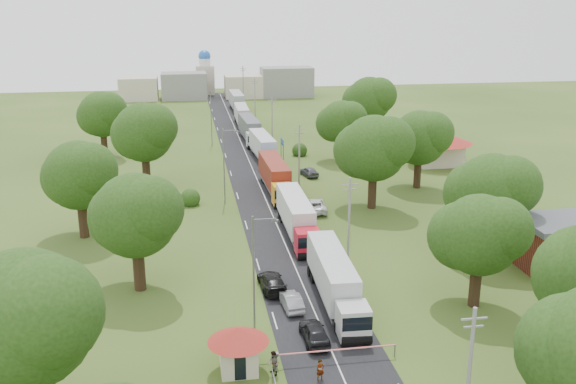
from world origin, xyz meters
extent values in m
plane|color=#334918|center=(0.00, 0.00, 0.00)|extent=(260.00, 260.00, 0.00)
cube|color=black|center=(0.00, 20.00, 0.00)|extent=(8.00, 200.00, 0.04)
cylinder|color=slate|center=(-4.50, -25.00, 0.55)|extent=(0.20, 0.20, 1.10)
cube|color=slate|center=(-4.50, -25.00, 1.05)|extent=(0.35, 0.35, 0.25)
cylinder|color=red|center=(0.00, -25.00, 1.00)|extent=(9.00, 0.12, 0.12)
cylinder|color=slate|center=(4.50, -25.00, 0.50)|extent=(0.10, 0.10, 1.00)
cube|color=beige|center=(-7.20, -25.00, 1.20)|extent=(2.60, 2.60, 2.40)
cone|color=maroon|center=(-7.20, -25.00, 2.90)|extent=(4.40, 4.40, 1.10)
cube|color=black|center=(-5.89, -25.00, 1.40)|extent=(0.02, 1.20, 0.90)
cube|color=black|center=(-7.20, -26.31, 1.00)|extent=(0.80, 0.02, 1.90)
cylinder|color=slate|center=(5.20, 33.80, 2.00)|extent=(0.12, 0.12, 4.00)
cylinder|color=slate|center=(5.20, 36.20, 2.00)|extent=(0.12, 0.12, 4.00)
cube|color=#164098|center=(5.20, 35.00, 3.60)|extent=(0.06, 3.00, 1.00)
cube|color=silver|center=(5.20, 35.00, 3.60)|extent=(0.07, 3.10, 0.06)
cylinder|color=gray|center=(5.50, -35.00, 4.50)|extent=(0.24, 0.24, 9.00)
cube|color=gray|center=(5.50, -35.00, 8.30)|extent=(1.60, 0.10, 0.10)
cube|color=gray|center=(5.50, -35.00, 7.80)|extent=(1.20, 0.10, 0.10)
cylinder|color=gray|center=(5.50, -7.00, 4.50)|extent=(0.24, 0.24, 9.00)
cube|color=gray|center=(5.50, -7.00, 8.30)|extent=(1.60, 0.10, 0.10)
cube|color=gray|center=(5.50, -7.00, 7.80)|extent=(1.20, 0.10, 0.10)
cylinder|color=gray|center=(5.50, 21.00, 4.50)|extent=(0.24, 0.24, 9.00)
cube|color=gray|center=(5.50, 21.00, 8.30)|extent=(1.60, 0.10, 0.10)
cube|color=gray|center=(5.50, 21.00, 7.80)|extent=(1.20, 0.10, 0.10)
cylinder|color=gray|center=(5.50, 49.00, 4.50)|extent=(0.24, 0.24, 9.00)
cube|color=gray|center=(5.50, 49.00, 8.30)|extent=(1.60, 0.10, 0.10)
cube|color=gray|center=(5.50, 49.00, 7.80)|extent=(1.20, 0.10, 0.10)
cylinder|color=gray|center=(5.50, 77.00, 4.50)|extent=(0.24, 0.24, 9.00)
cube|color=gray|center=(5.50, 77.00, 8.30)|extent=(1.60, 0.10, 0.10)
cube|color=gray|center=(5.50, 77.00, 7.80)|extent=(1.20, 0.10, 0.10)
cylinder|color=gray|center=(5.50, 105.00, 4.50)|extent=(0.24, 0.24, 9.00)
cube|color=gray|center=(5.50, 105.00, 8.30)|extent=(1.60, 0.10, 0.10)
cube|color=gray|center=(5.50, 105.00, 7.80)|extent=(1.20, 0.10, 0.10)
cylinder|color=slate|center=(-5.50, -20.00, 5.00)|extent=(0.16, 0.16, 10.00)
cube|color=slate|center=(-4.60, -20.00, 9.70)|extent=(1.80, 0.10, 0.10)
cube|color=slate|center=(-3.80, -20.00, 9.55)|extent=(0.50, 0.22, 0.15)
cylinder|color=slate|center=(-5.50, 15.00, 5.00)|extent=(0.16, 0.16, 10.00)
cube|color=slate|center=(-4.60, 15.00, 9.70)|extent=(1.80, 0.10, 0.10)
cube|color=slate|center=(-3.80, 15.00, 9.55)|extent=(0.50, 0.22, 0.15)
cylinder|color=slate|center=(-5.50, 50.00, 5.00)|extent=(0.16, 0.16, 10.00)
cube|color=slate|center=(-4.60, 50.00, 9.70)|extent=(1.80, 0.10, 0.10)
cube|color=slate|center=(-3.80, 50.00, 9.55)|extent=(0.50, 0.22, 0.15)
sphere|color=#1D390F|center=(10.90, -36.62, 6.67)|extent=(6.60, 6.60, 6.60)
cylinder|color=#382616|center=(14.00, -18.00, 1.92)|extent=(1.04, 1.04, 3.85)
sphere|color=#1D390F|center=(14.00, -18.00, 6.60)|extent=(7.00, 7.00, 7.00)
sphere|color=#1D390F|center=(15.25, -19.00, 7.35)|extent=(5.50, 5.50, 5.50)
sphere|color=#1D390F|center=(13.00, -16.75, 6.10)|extent=(6.00, 6.00, 6.00)
cylinder|color=#382616|center=(20.00, -8.00, 2.10)|extent=(1.08, 1.08, 4.20)
sphere|color=#1D390F|center=(20.00, -8.00, 7.22)|extent=(7.70, 7.70, 7.70)
sphere|color=#1D390F|center=(21.38, -9.10, 8.05)|extent=(6.05, 6.05, 6.05)
sphere|color=#1D390F|center=(18.90, -6.62, 6.67)|extent=(6.60, 6.60, 6.60)
cylinder|color=#382616|center=(13.00, 10.00, 2.27)|extent=(1.12, 1.12, 4.55)
sphere|color=#1D390F|center=(13.00, 10.00, 7.85)|extent=(8.40, 8.40, 8.40)
sphere|color=#1D390F|center=(14.50, 8.80, 8.75)|extent=(6.60, 6.60, 6.60)
sphere|color=#1D390F|center=(11.80, 11.50, 7.25)|extent=(7.20, 7.20, 7.20)
cylinder|color=#382616|center=(22.00, 18.00, 2.10)|extent=(1.08, 1.08, 4.20)
sphere|color=#1D390F|center=(22.00, 18.00, 7.22)|extent=(7.70, 7.70, 7.70)
sphere|color=#1D390F|center=(23.38, 16.90, 8.05)|extent=(6.05, 6.05, 6.05)
sphere|color=#1D390F|center=(20.90, 19.38, 6.67)|extent=(6.60, 6.60, 6.60)
cylinder|color=#382616|center=(15.00, 35.00, 1.92)|extent=(1.04, 1.04, 3.85)
sphere|color=#1D390F|center=(15.00, 35.00, 6.60)|extent=(7.00, 7.00, 7.00)
sphere|color=#1D390F|center=(16.25, 34.00, 7.35)|extent=(5.50, 5.50, 5.50)
sphere|color=#1D390F|center=(14.00, 36.25, 6.10)|extent=(6.00, 6.00, 6.00)
cylinder|color=#382616|center=(24.00, 50.00, 2.27)|extent=(1.12, 1.12, 4.55)
sphere|color=#1D390F|center=(24.00, 50.00, 7.85)|extent=(8.40, 8.40, 8.40)
sphere|color=#1D390F|center=(25.50, 48.80, 8.75)|extent=(6.60, 6.60, 6.60)
sphere|color=#1D390F|center=(22.80, 51.50, 7.25)|extent=(7.20, 7.20, 7.20)
sphere|color=#1D390F|center=(-20.00, -30.00, 7.85)|extent=(8.40, 8.40, 8.40)
sphere|color=#1D390F|center=(-18.50, -31.20, 8.75)|extent=(6.60, 6.60, 6.60)
sphere|color=#1D390F|center=(-21.20, -28.50, 7.25)|extent=(7.20, 7.20, 7.20)
cylinder|color=#382616|center=(-15.00, -10.00, 2.10)|extent=(1.08, 1.08, 4.20)
sphere|color=#1D390F|center=(-15.00, -10.00, 7.22)|extent=(7.70, 7.70, 7.70)
sphere|color=#1D390F|center=(-13.62, -11.10, 8.05)|extent=(6.05, 6.05, 6.05)
sphere|color=#1D390F|center=(-16.10, -8.62, 6.67)|extent=(6.60, 6.60, 6.60)
cylinder|color=#382616|center=(-22.00, 5.00, 2.10)|extent=(1.08, 1.08, 4.20)
sphere|color=#1D390F|center=(-22.00, 5.00, 7.22)|extent=(7.70, 7.70, 7.70)
sphere|color=#1D390F|center=(-20.62, 3.90, 8.05)|extent=(6.05, 6.05, 6.05)
sphere|color=#1D390F|center=(-23.10, 6.38, 6.67)|extent=(6.60, 6.60, 6.60)
cylinder|color=#382616|center=(-16.00, 25.00, 2.27)|extent=(1.12, 1.12, 4.55)
sphere|color=#1D390F|center=(-16.00, 25.00, 7.85)|extent=(8.40, 8.40, 8.40)
sphere|color=#1D390F|center=(-14.50, 23.80, 8.75)|extent=(6.60, 6.60, 6.60)
sphere|color=#1D390F|center=(-17.20, 26.50, 7.25)|extent=(7.20, 7.20, 7.20)
cylinder|color=#382616|center=(-24.00, 45.00, 2.10)|extent=(1.08, 1.08, 4.20)
sphere|color=#1D390F|center=(-24.00, 45.00, 7.22)|extent=(7.70, 7.70, 7.70)
sphere|color=#1D390F|center=(-22.62, 43.90, 8.05)|extent=(6.05, 6.05, 6.05)
sphere|color=#1D390F|center=(-25.10, 46.38, 6.67)|extent=(6.60, 6.60, 6.60)
cube|color=maroon|center=(26.00, -12.00, 2.30)|extent=(8.00, 6.00, 4.60)
cube|color=#47494F|center=(26.00, -12.00, 4.90)|extent=(8.60, 6.60, 0.60)
cube|color=beige|center=(30.00, 30.00, 2.00)|extent=(7.00, 5.00, 4.00)
cone|color=maroon|center=(30.00, 30.00, 4.90)|extent=(10.08, 10.08, 1.80)
cube|color=gray|center=(-10.00, 110.00, 3.50)|extent=(12.00, 8.00, 7.00)
cube|color=beige|center=(6.00, 110.00, 3.00)|extent=(10.00, 8.00, 6.00)
cube|color=gray|center=(18.00, 110.00, 4.00)|extent=(14.00, 8.00, 8.00)
cube|color=beige|center=(-22.00, 110.00, 3.00)|extent=(10.00, 8.00, 6.00)
cube|color=beige|center=(-4.00, 118.00, 4.00)|extent=(5.00, 5.00, 8.00)
cylinder|color=silver|center=(-4.00, 118.00, 9.00)|extent=(3.20, 3.20, 2.00)
sphere|color=#2659B2|center=(-4.00, 118.00, 10.60)|extent=(3.40, 3.40, 3.40)
cube|color=silver|center=(2.07, -21.95, 1.59)|extent=(2.55, 2.55, 2.57)
cube|color=black|center=(2.07, -23.19, 1.95)|extent=(2.36, 0.10, 1.13)
cube|color=slate|center=(2.07, -23.13, 0.56)|extent=(2.27, 0.32, 0.36)
cube|color=slate|center=(2.07, -14.76, 0.77)|extent=(2.75, 11.88, 0.31)
cube|color=silver|center=(2.07, -14.45, 2.62)|extent=(2.97, 12.20, 3.08)
cylinder|color=black|center=(2.07, -22.87, 0.51)|extent=(2.41, 1.03, 1.03)
cylinder|color=black|center=(2.07, -21.02, 0.51)|extent=(2.41, 1.03, 1.03)
cylinder|color=black|center=(2.07, -11.16, 0.51)|extent=(2.41, 1.03, 1.03)
cylinder|color=black|center=(2.07, -9.62, 0.51)|extent=(2.41, 1.03, 1.03)
cube|color=red|center=(1.75, -4.63, 1.60)|extent=(2.50, 2.50, 2.59)
cube|color=black|center=(1.75, -5.88, 1.97)|extent=(2.38, 0.04, 1.14)
cube|color=slate|center=(1.75, -5.82, 0.57)|extent=(2.28, 0.27, 0.36)
cube|color=slate|center=(1.75, 2.62, 0.78)|extent=(2.46, 11.92, 0.31)
cube|color=silver|center=(1.75, 2.93, 2.64)|extent=(2.67, 12.23, 3.11)
cylinder|color=black|center=(1.75, -5.56, 0.52)|extent=(2.43, 1.04, 1.04)
cylinder|color=black|center=(1.75, -3.70, 0.52)|extent=(2.43, 1.04, 1.04)
cylinder|color=black|center=(1.75, 6.24, 0.52)|extent=(2.43, 1.04, 1.04)
cylinder|color=black|center=(1.75, 7.79, 0.52)|extent=(2.43, 1.04, 1.04)
cube|color=orange|center=(1.77, 12.43, 1.64)|extent=(2.61, 2.61, 2.65)
cube|color=black|center=(1.77, 11.14, 2.02)|extent=(2.44, 0.08, 1.17)
cube|color=slate|center=(1.77, 11.21, 0.58)|extent=(2.34, 0.30, 0.37)
cube|color=slate|center=(1.77, 19.86, 0.80)|extent=(2.72, 12.26, 0.32)
cube|color=maroon|center=(1.77, 20.17, 2.71)|extent=(2.94, 12.58, 3.18)
cylinder|color=black|center=(1.77, 11.47, 0.53)|extent=(2.49, 1.06, 1.06)
cylinder|color=black|center=(1.77, 13.38, 0.53)|extent=(2.49, 1.06, 1.06)
cylinder|color=black|center=(1.77, 23.57, 0.53)|extent=(2.49, 1.06, 1.06)
cylinder|color=black|center=(1.77, 25.16, 0.53)|extent=(2.49, 1.06, 1.06)
cube|color=#1B3EA7|center=(2.38, 31.12, 1.58)|extent=(2.59, 2.59, 2.55)
cube|color=black|center=(2.38, 29.88, 1.94)|extent=(2.35, 0.16, 1.12)
cube|color=slate|center=(2.38, 29.94, 0.56)|extent=(2.26, 0.39, 0.36)
cube|color=slate|center=(2.38, 38.27, 0.77)|extent=(3.05, 11.87, 0.31)
cube|color=silver|center=(2.38, 38.57, 2.60)|extent=(3.28, 12.18, 3.06)
cylinder|color=black|center=(2.38, 30.20, 0.51)|extent=(2.40, 1.02, 1.02)
cylinder|color=black|center=(2.38, 32.04, 0.51)|extent=(2.40, 1.02, 1.02)
cylinder|color=black|center=(2.38, 41.84, 0.51)|extent=(2.40, 1.02, 1.02)
cylinder|color=black|center=(2.38, 43.37, 0.51)|extent=(2.40, 1.02, 1.02)
cube|color=silver|center=(1.83, 46.69, 1.62)|extent=(2.63, 2.63, 2.62)
cube|color=black|center=(1.83, 45.42, 1.99)|extent=(2.41, 0.14, 1.15)
cube|color=slate|center=(1.83, 45.48, 0.58)|extent=(2.31, 0.36, 0.37)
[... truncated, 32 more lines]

